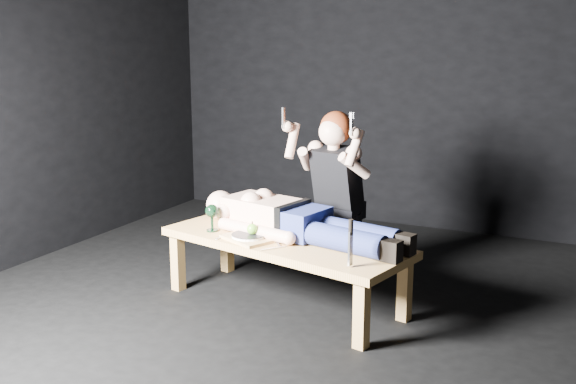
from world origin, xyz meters
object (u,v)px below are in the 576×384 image
object	(u,v)px
serving_tray	(249,238)
carving_knife	(350,243)
lying_man	(300,217)
goblet	(212,218)
table	(285,271)
kneeling_woman	(343,194)

from	to	relation	value
serving_tray	carving_knife	size ratio (longest dim) A/B	1.17
lying_man	goblet	bearing A→B (deg)	-154.66
table	carving_knife	xyz separation A→B (m)	(0.58, -0.34, 0.36)
serving_tray	goblet	distance (m)	0.34
lying_man	table	bearing A→B (deg)	-118.02
serving_tray	lying_man	bearing A→B (deg)	37.93
table	kneeling_woman	world-z (taller)	kneeling_woman
table	lying_man	xyz separation A→B (m)	(0.07, 0.08, 0.36)
lying_man	carving_knife	distance (m)	0.66
table	carving_knife	bearing A→B (deg)	-18.17
table	goblet	world-z (taller)	goblet
lying_man	goblet	size ratio (longest dim) A/B	8.96
kneeling_woman	goblet	distance (m)	0.95
table	serving_tray	bearing A→B (deg)	-135.14
table	kneeling_woman	xyz separation A→B (m)	(0.16, 0.61, 0.41)
serving_tray	kneeling_woman	bearing A→B (deg)	63.88
table	carving_knife	world-z (taller)	carving_knife
goblet	carving_knife	world-z (taller)	carving_knife
kneeling_woman	goblet	bearing A→B (deg)	-123.19
lying_man	carving_knife	xyz separation A→B (m)	(0.51, -0.42, 0.01)
serving_tray	goblet	world-z (taller)	goblet
kneeling_woman	serving_tray	distance (m)	0.83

